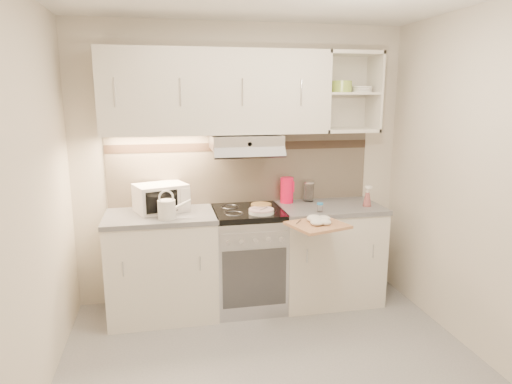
{
  "coord_description": "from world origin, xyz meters",
  "views": [
    {
      "loc": [
        -0.71,
        -2.69,
        1.88
      ],
      "look_at": [
        0.04,
        0.95,
        1.09
      ],
      "focal_mm": 32.0,
      "sensor_mm": 36.0,
      "label": 1
    }
  ],
  "objects_px": {
    "plate_stack": "(261,211)",
    "glass_jar": "(309,191)",
    "microwave": "(161,198)",
    "spray_bottle": "(367,198)",
    "cutting_board": "(318,225)",
    "watering_can": "(168,208)",
    "pink_pitcher": "(287,190)",
    "electric_range": "(248,258)"
  },
  "relations": [
    {
      "from": "plate_stack",
      "to": "glass_jar",
      "type": "distance_m",
      "value": 0.64
    },
    {
      "from": "plate_stack",
      "to": "microwave",
      "type": "bearing_deg",
      "value": 162.73
    },
    {
      "from": "spray_bottle",
      "to": "glass_jar",
      "type": "bearing_deg",
      "value": 122.88
    },
    {
      "from": "cutting_board",
      "to": "plate_stack",
      "type": "bearing_deg",
      "value": 121.54
    },
    {
      "from": "microwave",
      "to": "glass_jar",
      "type": "bearing_deg",
      "value": -15.29
    },
    {
      "from": "microwave",
      "to": "watering_can",
      "type": "bearing_deg",
      "value": -98.32
    },
    {
      "from": "microwave",
      "to": "cutting_board",
      "type": "height_order",
      "value": "microwave"
    },
    {
      "from": "pink_pitcher",
      "to": "glass_jar",
      "type": "relative_size",
      "value": 1.27
    },
    {
      "from": "microwave",
      "to": "spray_bottle",
      "type": "xyz_separation_m",
      "value": [
        1.81,
        -0.2,
        -0.04
      ]
    },
    {
      "from": "electric_range",
      "to": "plate_stack",
      "type": "relative_size",
      "value": 4.22
    },
    {
      "from": "electric_range",
      "to": "pink_pitcher",
      "type": "bearing_deg",
      "value": 24.44
    },
    {
      "from": "electric_range",
      "to": "cutting_board",
      "type": "height_order",
      "value": "electric_range"
    },
    {
      "from": "cutting_board",
      "to": "electric_range",
      "type": "bearing_deg",
      "value": 116.36
    },
    {
      "from": "microwave",
      "to": "pink_pitcher",
      "type": "height_order",
      "value": "pink_pitcher"
    },
    {
      "from": "pink_pitcher",
      "to": "cutting_board",
      "type": "bearing_deg",
      "value": -86.51
    },
    {
      "from": "plate_stack",
      "to": "spray_bottle",
      "type": "xyz_separation_m",
      "value": [
        0.98,
        0.06,
        0.06
      ]
    },
    {
      "from": "microwave",
      "to": "pink_pitcher",
      "type": "distance_m",
      "value": 1.14
    },
    {
      "from": "electric_range",
      "to": "spray_bottle",
      "type": "height_order",
      "value": "spray_bottle"
    },
    {
      "from": "pink_pitcher",
      "to": "cutting_board",
      "type": "distance_m",
      "value": 0.69
    },
    {
      "from": "plate_stack",
      "to": "glass_jar",
      "type": "bearing_deg",
      "value": 33.84
    },
    {
      "from": "electric_range",
      "to": "glass_jar",
      "type": "height_order",
      "value": "glass_jar"
    },
    {
      "from": "microwave",
      "to": "spray_bottle",
      "type": "distance_m",
      "value": 1.82
    },
    {
      "from": "pink_pitcher",
      "to": "glass_jar",
      "type": "distance_m",
      "value": 0.22
    },
    {
      "from": "microwave",
      "to": "watering_can",
      "type": "distance_m",
      "value": 0.28
    },
    {
      "from": "electric_range",
      "to": "microwave",
      "type": "xyz_separation_m",
      "value": [
        -0.74,
        0.1,
        0.57
      ]
    },
    {
      "from": "pink_pitcher",
      "to": "spray_bottle",
      "type": "distance_m",
      "value": 0.72
    },
    {
      "from": "plate_stack",
      "to": "cutting_board",
      "type": "relative_size",
      "value": 0.52
    },
    {
      "from": "cutting_board",
      "to": "pink_pitcher",
      "type": "bearing_deg",
      "value": 78.49
    },
    {
      "from": "electric_range",
      "to": "pink_pitcher",
      "type": "xyz_separation_m",
      "value": [
        0.4,
        0.18,
        0.57
      ]
    },
    {
      "from": "spray_bottle",
      "to": "cutting_board",
      "type": "bearing_deg",
      "value": -170.27
    },
    {
      "from": "watering_can",
      "to": "plate_stack",
      "type": "height_order",
      "value": "watering_can"
    },
    {
      "from": "watering_can",
      "to": "plate_stack",
      "type": "distance_m",
      "value": 0.78
    },
    {
      "from": "pink_pitcher",
      "to": "plate_stack",
      "type": "bearing_deg",
      "value": -135.14
    },
    {
      "from": "watering_can",
      "to": "glass_jar",
      "type": "relative_size",
      "value": 1.49
    },
    {
      "from": "pink_pitcher",
      "to": "spray_bottle",
      "type": "xyz_separation_m",
      "value": [
        0.67,
        -0.28,
        -0.04
      ]
    },
    {
      "from": "plate_stack",
      "to": "spray_bottle",
      "type": "height_order",
      "value": "spray_bottle"
    },
    {
      "from": "pink_pitcher",
      "to": "glass_jar",
      "type": "height_order",
      "value": "pink_pitcher"
    },
    {
      "from": "cutting_board",
      "to": "microwave",
      "type": "bearing_deg",
      "value": 136.69
    },
    {
      "from": "watering_can",
      "to": "glass_jar",
      "type": "distance_m",
      "value": 1.36
    },
    {
      "from": "glass_jar",
      "to": "spray_bottle",
      "type": "xyz_separation_m",
      "value": [
        0.45,
        -0.3,
        -0.02
      ]
    },
    {
      "from": "electric_range",
      "to": "spray_bottle",
      "type": "relative_size",
      "value": 4.44
    },
    {
      "from": "microwave",
      "to": "glass_jar",
      "type": "height_order",
      "value": "microwave"
    }
  ]
}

